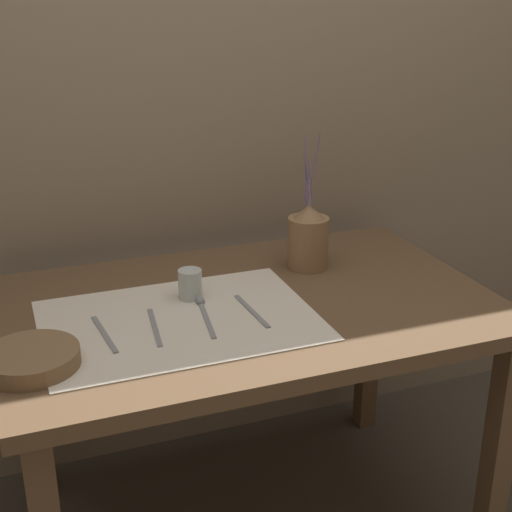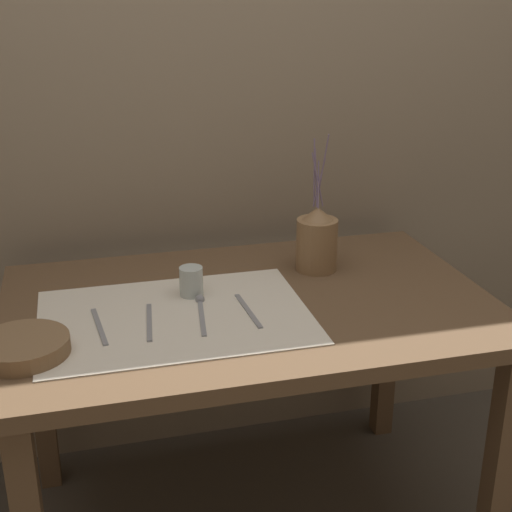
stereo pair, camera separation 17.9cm
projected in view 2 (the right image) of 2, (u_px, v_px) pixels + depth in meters
name	position (u px, v px, depth m)	size (l,w,h in m)	color
stone_wall_back	(207.00, 85.00, 2.13)	(7.00, 0.06, 2.40)	gray
wooden_table	(249.00, 332.00, 1.87)	(1.25, 0.81, 0.72)	brown
linen_cloth	(175.00, 317.00, 1.74)	(0.66, 0.47, 0.00)	beige
pitcher_with_flowers	(317.00, 240.00, 2.00)	(0.12, 0.12, 0.39)	olive
wooden_bowl	(23.00, 347.00, 1.56)	(0.20, 0.20, 0.04)	brown
glass_tumbler_near	(191.00, 281.00, 1.84)	(0.06, 0.06, 0.08)	#B7C1BC
fork_outer	(99.00, 326.00, 1.68)	(0.03, 0.20, 0.00)	gray
knife_center	(149.00, 322.00, 1.71)	(0.03, 0.20, 0.00)	gray
spoon_inner	(201.00, 306.00, 1.78)	(0.04, 0.21, 0.02)	gray
fork_inner	(248.00, 311.00, 1.77)	(0.02, 0.20, 0.00)	gray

